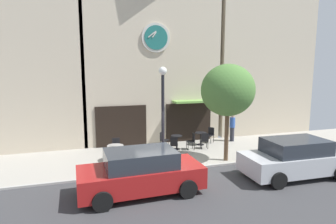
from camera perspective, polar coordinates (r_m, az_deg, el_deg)
The scene contains 19 objects.
ground_plane at distance 11.70m, azimuth 1.15°, elevation -13.20°, with size 29.13×10.92×0.13m.
clock_building at distance 17.43m, azimuth -3.45°, elevation 15.18°, with size 8.17×3.36×12.25m.
neighbor_building_left at distance 18.20m, azimuth -27.76°, elevation 17.46°, with size 6.45×3.88×14.84m.
neighbor_building_right at distance 21.55m, azimuth 17.39°, elevation 16.30°, with size 6.91×3.85×14.69m.
street_lamp at distance 12.40m, azimuth -1.04°, elevation -0.99°, with size 0.36×0.36×4.44m.
street_tree at distance 13.38m, azimuth 12.04°, elevation 4.28°, with size 2.55×2.30×4.58m.
cafe_table_center_left at distance 13.74m, azimuth -10.61°, elevation -7.45°, with size 0.78×0.78×0.75m.
cafe_table_leftmost at distance 15.40m, azimuth 1.75°, elevation -5.75°, with size 0.61×0.61×0.77m.
cafe_table_rightmost at distance 16.40m, azimuth 6.62°, elevation -4.94°, with size 0.66×0.66×0.72m.
cafe_chair_facing_wall at distance 15.67m, azimuth -0.97°, elevation -5.40°, with size 0.57×0.57×0.90m.
cafe_chair_facing_street at distance 17.03m, azimuth 8.58°, elevation -4.35°, with size 0.56×0.56×0.90m.
cafe_chair_outer at distance 14.51m, azimuth -10.41°, elevation -6.69°, with size 0.41×0.41×0.90m.
cafe_chair_mid_row at distance 13.05m, azimuth -12.08°, elevation -8.49°, with size 0.55×0.55×0.90m.
cafe_chair_corner at distance 15.41m, azimuth 4.86°, elevation -5.67°, with size 0.44×0.44×0.90m.
cafe_chair_near_tree at distance 14.59m, azimuth 1.21°, elevation -6.46°, with size 0.50×0.50×0.90m.
cafe_chair_near_lamp at distance 15.59m, azimuth 7.41°, elevation -5.54°, with size 0.48×0.48×0.90m.
pedestrian_blue at distance 17.51m, azimuth 12.88°, elevation -3.00°, with size 0.45×0.45×1.67m.
parked_car_red at distance 10.12m, azimuth -5.55°, elevation -12.04°, with size 4.35×2.11×1.55m.
parked_car_silver at distance 12.66m, azimuth 24.29°, elevation -8.51°, with size 4.35×2.12×1.55m.
Camera 1 is at (-3.44, -11.01, 4.33)m, focal length 30.11 mm.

